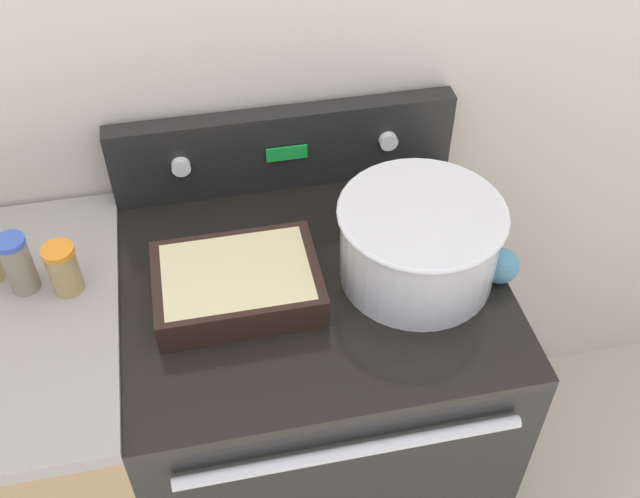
# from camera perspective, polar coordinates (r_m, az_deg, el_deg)

# --- Properties ---
(kitchen_wall) EXTENTS (8.00, 0.05, 2.50)m
(kitchen_wall) POSITION_cam_1_polar(r_m,az_deg,el_deg) (1.58, -3.40, 15.59)
(kitchen_wall) COLOR beige
(kitchen_wall) RESTS_ON ground_plane
(stove_range) EXTENTS (0.75, 0.70, 0.93)m
(stove_range) POSITION_cam_1_polar(r_m,az_deg,el_deg) (1.85, -0.51, -12.14)
(stove_range) COLOR black
(stove_range) RESTS_ON ground_plane
(control_panel) EXTENTS (0.75, 0.07, 0.19)m
(control_panel) POSITION_cam_1_polar(r_m,az_deg,el_deg) (1.65, -2.73, 7.68)
(control_panel) COLOR black
(control_panel) RESTS_ON stove_range
(side_counter) EXTENTS (0.46, 0.67, 0.94)m
(side_counter) POSITION_cam_1_polar(r_m,az_deg,el_deg) (1.88, -19.57, -14.46)
(side_counter) COLOR tan
(side_counter) RESTS_ON ground_plane
(mixing_bowl) EXTENTS (0.32, 0.32, 0.17)m
(mixing_bowl) POSITION_cam_1_polar(r_m,az_deg,el_deg) (1.44, 7.57, 0.74)
(mixing_bowl) COLOR silver
(mixing_bowl) RESTS_ON stove_range
(casserole_dish) EXTENTS (0.32, 0.23, 0.07)m
(casserole_dish) POSITION_cam_1_polar(r_m,az_deg,el_deg) (1.44, -6.33, -2.52)
(casserole_dish) COLOR black
(casserole_dish) RESTS_ON stove_range
(ladle) EXTENTS (0.07, 0.30, 0.07)m
(ladle) POSITION_cam_1_polar(r_m,az_deg,el_deg) (1.52, 13.37, -0.92)
(ladle) COLOR teal
(ladle) RESTS_ON stove_range
(spice_jar_orange_cap) EXTENTS (0.06, 0.06, 0.11)m
(spice_jar_orange_cap) POSITION_cam_1_polar(r_m,az_deg,el_deg) (1.50, -18.98, -1.43)
(spice_jar_orange_cap) COLOR tan
(spice_jar_orange_cap) RESTS_ON side_counter
(spice_jar_blue_cap) EXTENTS (0.06, 0.06, 0.13)m
(spice_jar_blue_cap) POSITION_cam_1_polar(r_m,az_deg,el_deg) (1.52, -22.02, -1.05)
(spice_jar_blue_cap) COLOR gray
(spice_jar_blue_cap) RESTS_ON side_counter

